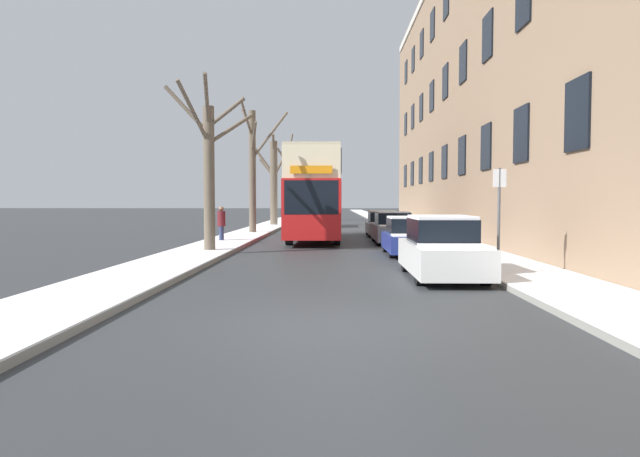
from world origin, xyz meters
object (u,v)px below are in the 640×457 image
object	(u,v)px
parked_car_3	(382,224)
street_sign_post	(499,216)
parked_car_2	(393,229)
oncoming_van	(311,211)
bare_tree_left_3	(288,184)
parked_car_0	(442,250)
bare_tree_left_1	(253,167)
pedestrian_left_sidewalk	(221,223)
parked_car_1	(409,237)
double_decker_bus	(315,191)
bare_tree_left_2	(273,181)
bare_tree_left_0	(209,167)

from	to	relation	value
parked_car_3	street_sign_post	xyz separation A→B (m)	(1.31, -17.91, 0.92)
parked_car_2	oncoming_van	bearing A→B (deg)	104.51
bare_tree_left_3	parked_car_0	bearing A→B (deg)	-80.25
bare_tree_left_1	pedestrian_left_sidewalk	world-z (taller)	bare_tree_left_1
bare_tree_left_3	parked_car_1	xyz separation A→B (m)	(7.32, -36.40, -3.04)
bare_tree_left_3	double_decker_bus	bearing A→B (deg)	-82.75
bare_tree_left_3	parked_car_2	distance (m)	31.62
parked_car_1	bare_tree_left_2	bearing A→B (deg)	107.50
bare_tree_left_0	street_sign_post	bearing A→B (deg)	-38.13
parked_car_1	bare_tree_left_0	bearing A→B (deg)	178.66
double_decker_bus	street_sign_post	distance (m)	15.07
parked_car_0	parked_car_3	size ratio (longest dim) A/B	0.98
parked_car_0	oncoming_van	size ratio (longest dim) A/B	0.87
parked_car_0	oncoming_van	world-z (taller)	oncoming_van
parked_car_0	parked_car_2	size ratio (longest dim) A/B	0.96
double_decker_bus	parked_car_3	xyz separation A→B (m)	(3.66, 3.72, -1.82)
parked_car_0	pedestrian_left_sidewalk	distance (m)	14.16
bare_tree_left_0	parked_car_2	bearing A→B (deg)	37.49
double_decker_bus	bare_tree_left_0	bearing A→B (deg)	-116.29
double_decker_bus	parked_car_0	size ratio (longest dim) A/B	2.37
parked_car_1	bare_tree_left_1	bearing A→B (deg)	120.83
parked_car_0	oncoming_van	distance (m)	29.71
parked_car_0	parked_car_3	world-z (taller)	parked_car_0
double_decker_bus	street_sign_post	world-z (taller)	double_decker_bus
bare_tree_left_2	pedestrian_left_sidewalk	xyz separation A→B (m)	(-0.51, -18.05, -2.63)
bare_tree_left_3	parked_car_2	world-z (taller)	bare_tree_left_3
bare_tree_left_0	parked_car_0	size ratio (longest dim) A/B	1.47
bare_tree_left_2	parked_car_1	bearing A→B (deg)	-72.50
bare_tree_left_0	parked_car_3	xyz separation A→B (m)	(7.32, 11.14, -2.55)
bare_tree_left_1	double_decker_bus	size ratio (longest dim) A/B	0.76
bare_tree_left_2	oncoming_van	size ratio (longest dim) A/B	1.45
pedestrian_left_sidewalk	bare_tree_left_1	bearing A→B (deg)	179.50
bare_tree_left_2	parked_car_0	distance (m)	30.82
bare_tree_left_0	bare_tree_left_2	size ratio (longest dim) A/B	0.89
parked_car_2	bare_tree_left_0	bearing A→B (deg)	-142.51
double_decker_bus	bare_tree_left_1	bearing A→B (deg)	127.83
parked_car_1	oncoming_van	world-z (taller)	oncoming_van
bare_tree_left_0	pedestrian_left_sidewalk	bearing A→B (deg)	96.50
parked_car_3	oncoming_van	world-z (taller)	oncoming_van
oncoming_van	bare_tree_left_2	bearing A→B (deg)	172.02
parked_car_1	parked_car_3	bearing A→B (deg)	90.00
parked_car_3	oncoming_van	xyz separation A→B (m)	(-4.49, 11.82, 0.57)
bare_tree_left_0	double_decker_bus	world-z (taller)	bare_tree_left_0
pedestrian_left_sidewalk	parked_car_0	bearing A→B (deg)	37.67
bare_tree_left_1	oncoming_van	distance (m)	11.41
bare_tree_left_2	parked_car_2	bearing A→B (deg)	-67.31
double_decker_bus	oncoming_van	bearing A→B (deg)	93.05
parked_car_3	bare_tree_left_1	bearing A→B (deg)	171.24
parked_car_2	double_decker_bus	bearing A→B (deg)	153.76
bare_tree_left_0	bare_tree_left_3	world-z (taller)	bare_tree_left_3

